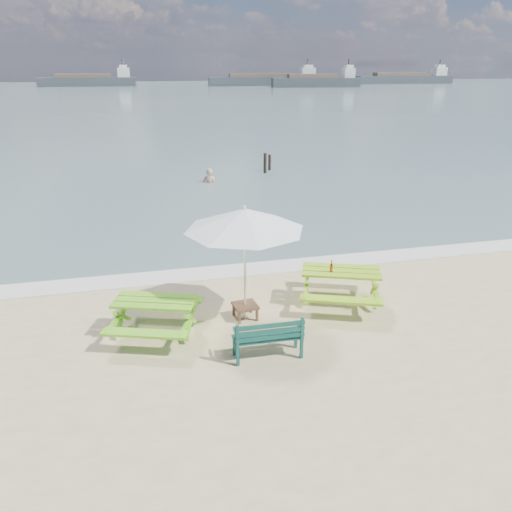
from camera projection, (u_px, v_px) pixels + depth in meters
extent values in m
plane|color=slate|center=(143.00, 96.00, 86.21)|extent=(300.00, 300.00, 0.00)
cube|color=silver|center=(233.00, 271.00, 13.31)|extent=(22.00, 0.90, 0.01)
cube|color=#63B61B|center=(155.00, 301.00, 9.93)|extent=(1.77, 1.25, 0.05)
cube|color=#63B61B|center=(166.00, 298.00, 10.74)|extent=(1.62, 0.80, 0.05)
cube|color=#63B61B|center=(144.00, 333.00, 9.34)|extent=(1.62, 0.80, 0.05)
cube|color=#63B61B|center=(156.00, 319.00, 10.08)|extent=(1.73, 1.36, 0.69)
cube|color=#87BA1C|center=(341.00, 271.00, 11.22)|extent=(1.92, 1.39, 0.05)
cube|color=#87BA1C|center=(340.00, 271.00, 12.09)|extent=(1.73, 0.92, 0.05)
cube|color=#87BA1C|center=(341.00, 300.00, 10.58)|extent=(1.73, 0.92, 0.05)
cube|color=#87BA1C|center=(340.00, 289.00, 11.37)|extent=(1.87, 1.50, 0.74)
cube|color=#0F3E36|center=(267.00, 337.00, 9.29)|extent=(1.31, 0.42, 0.04)
cube|color=#0F3E36|center=(270.00, 332.00, 9.02)|extent=(1.30, 0.07, 0.33)
cube|color=#0F3E36|center=(267.00, 346.00, 9.36)|extent=(1.22, 0.48, 0.41)
cube|color=brown|center=(245.00, 306.00, 10.74)|extent=(0.55, 0.55, 0.05)
cube|color=brown|center=(245.00, 312.00, 10.79)|extent=(0.48, 0.48, 0.28)
cylinder|color=silver|center=(245.00, 267.00, 10.41)|extent=(0.05, 0.05, 2.39)
cone|color=silver|center=(244.00, 219.00, 10.04)|extent=(2.75, 2.75, 0.45)
cylinder|color=#975816|center=(331.00, 268.00, 11.08)|extent=(0.07, 0.07, 0.16)
cylinder|color=#975816|center=(332.00, 262.00, 11.03)|extent=(0.03, 0.03, 0.08)
cylinder|color=red|center=(331.00, 268.00, 11.08)|extent=(0.07, 0.07, 0.06)
imported|color=tan|center=(210.00, 187.00, 23.35)|extent=(0.76, 0.63, 1.78)
cylinder|color=black|center=(265.00, 165.00, 25.12)|extent=(0.17, 0.17, 1.20)
cylinder|color=black|center=(270.00, 164.00, 25.78)|extent=(0.15, 0.15, 1.02)
cube|color=#363B3F|center=(316.00, 83.00, 118.30)|extent=(21.14, 6.40, 2.20)
cube|color=silver|center=(348.00, 73.00, 118.40)|extent=(2.83, 3.27, 2.20)
cube|color=#363B3F|center=(265.00, 82.00, 126.27)|extent=(28.95, 6.52, 2.20)
cube|color=silver|center=(308.00, 72.00, 127.00)|extent=(3.70, 3.29, 2.20)
cube|color=#363B3F|center=(404.00, 80.00, 139.69)|extent=(27.92, 4.74, 2.20)
cube|color=silver|center=(439.00, 71.00, 140.97)|extent=(3.42, 3.09, 2.20)
cube|color=#363B3F|center=(88.00, 82.00, 122.72)|extent=(23.27, 4.98, 2.20)
cube|color=silver|center=(124.00, 73.00, 123.52)|extent=(2.90, 3.11, 2.20)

